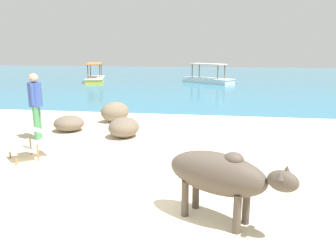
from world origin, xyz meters
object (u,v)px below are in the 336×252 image
Objects in this scene: cow at (219,174)px; deck_chair_near at (31,140)px; person_standing at (36,101)px; boat_yellow at (95,78)px; boat_white at (208,79)px.

cow reaches higher than deck_chair_near.
deck_chair_near is at bearing 101.89° from person_standing.
person_standing is 0.42× the size of boat_yellow.
boat_yellow reaches higher than cow.
deck_chair_near is 17.16m from boat_white.
person_standing is at bearing 169.18° from cow.
cow is 1.82× the size of deck_chair_near.
deck_chair_near is 0.57× the size of person_standing.
person_standing is (-0.68, 1.45, 0.56)m from deck_chair_near.
boat_yellow is at bearing -140.44° from boat_white.
boat_white is 7.84m from boat_yellow.
boat_white is (3.60, 15.46, -0.70)m from person_standing.
person_standing reaches higher than boat_white.
cow is 1.03× the size of person_standing.
person_standing is at bearing -110.31° from deck_chair_near.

